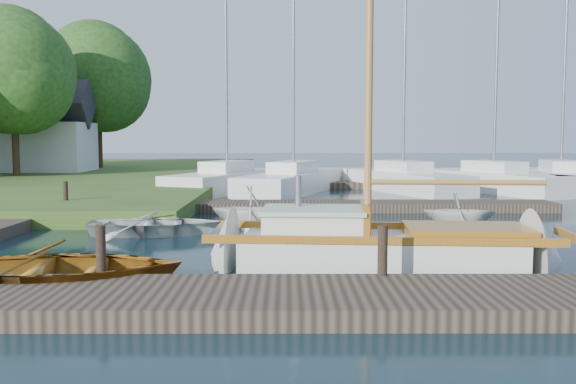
{
  "coord_description": "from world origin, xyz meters",
  "views": [
    {
      "loc": [
        -0.04,
        -15.11,
        2.52
      ],
      "look_at": [
        0.0,
        0.0,
        1.2
      ],
      "focal_mm": 40.0,
      "sensor_mm": 36.0,
      "label": 1
    }
  ],
  "objects_px": {
    "marina_boat_0": "(227,179)",
    "marina_boat_4": "(561,178)",
    "marina_boat_1": "(293,180)",
    "tender_a": "(156,221)",
    "mooring_post_2": "(383,250)",
    "tender_b": "(255,206)",
    "house_c": "(44,135)",
    "sailboat": "(387,254)",
    "mooring_post_5": "(66,194)",
    "marina_boat_3": "(493,179)",
    "tree_3": "(13,71)",
    "dinghy": "(53,263)",
    "mooring_post_1": "(101,251)",
    "tree_7": "(98,78)",
    "marina_boat_2": "(403,179)",
    "tender_d": "(459,207)"
  },
  "relations": [
    {
      "from": "marina_boat_0",
      "to": "marina_boat_4",
      "type": "distance_m",
      "value": 15.36
    },
    {
      "from": "marina_boat_0",
      "to": "marina_boat_1",
      "type": "distance_m",
      "value": 3.0
    },
    {
      "from": "marina_boat_1",
      "to": "marina_boat_4",
      "type": "height_order",
      "value": "marina_boat_1"
    },
    {
      "from": "tender_a",
      "to": "mooring_post_2",
      "type": "bearing_deg",
      "value": -146.24
    },
    {
      "from": "tender_b",
      "to": "house_c",
      "type": "xyz_separation_m",
      "value": [
        -13.12,
        19.87,
        1.94
      ]
    },
    {
      "from": "marina_boat_1",
      "to": "sailboat",
      "type": "bearing_deg",
      "value": -154.95
    },
    {
      "from": "sailboat",
      "to": "mooring_post_5",
      "type": "bearing_deg",
      "value": 140.71
    },
    {
      "from": "marina_boat_3",
      "to": "tree_3",
      "type": "relative_size",
      "value": 1.23
    },
    {
      "from": "dinghy",
      "to": "tender_a",
      "type": "xyz_separation_m",
      "value": [
        0.49,
        5.92,
        -0.09
      ]
    },
    {
      "from": "mooring_post_1",
      "to": "tree_7",
      "type": "xyz_separation_m",
      "value": [
        -9.0,
        31.05,
        5.5
      ]
    },
    {
      "from": "marina_boat_3",
      "to": "sailboat",
      "type": "bearing_deg",
      "value": 132.29
    },
    {
      "from": "tree_3",
      "to": "tree_7",
      "type": "relative_size",
      "value": 0.93
    },
    {
      "from": "mooring_post_2",
      "to": "house_c",
      "type": "height_order",
      "value": "house_c"
    },
    {
      "from": "tender_b",
      "to": "marina_boat_3",
      "type": "xyz_separation_m",
      "value": [
        10.23,
        11.71,
        -0.07
      ]
    },
    {
      "from": "tender_a",
      "to": "marina_boat_3",
      "type": "xyz_separation_m",
      "value": [
        12.74,
        12.62,
        0.22
      ]
    },
    {
      "from": "mooring_post_2",
      "to": "tender_b",
      "type": "height_order",
      "value": "tender_b"
    },
    {
      "from": "tender_b",
      "to": "house_c",
      "type": "distance_m",
      "value": 23.89
    },
    {
      "from": "mooring_post_1",
      "to": "marina_boat_3",
      "type": "relative_size",
      "value": 0.07
    },
    {
      "from": "sailboat",
      "to": "tender_a",
      "type": "height_order",
      "value": "sailboat"
    },
    {
      "from": "mooring_post_1",
      "to": "tender_a",
      "type": "bearing_deg",
      "value": 93.63
    },
    {
      "from": "marina_boat_4",
      "to": "sailboat",
      "type": "bearing_deg",
      "value": 157.54
    },
    {
      "from": "marina_boat_0",
      "to": "marina_boat_4",
      "type": "bearing_deg",
      "value": -64.11
    },
    {
      "from": "sailboat",
      "to": "tree_3",
      "type": "distance_m",
      "value": 27.2
    },
    {
      "from": "marina_boat_0",
      "to": "tree_3",
      "type": "relative_size",
      "value": 1.25
    },
    {
      "from": "tender_b",
      "to": "tree_3",
      "type": "distance_m",
      "value": 21.26
    },
    {
      "from": "mooring_post_5",
      "to": "tender_a",
      "type": "relative_size",
      "value": 0.24
    },
    {
      "from": "marina_boat_4",
      "to": "tree_3",
      "type": "xyz_separation_m",
      "value": [
        -26.63,
        3.68,
        5.24
      ]
    },
    {
      "from": "marina_boat_1",
      "to": "tree_7",
      "type": "height_order",
      "value": "marina_boat_1"
    },
    {
      "from": "marina_boat_4",
      "to": "tree_7",
      "type": "xyz_separation_m",
      "value": [
        -24.63,
        11.68,
        5.63
      ]
    },
    {
      "from": "marina_boat_2",
      "to": "tree_7",
      "type": "bearing_deg",
      "value": 33.13
    },
    {
      "from": "dinghy",
      "to": "marina_boat_2",
      "type": "relative_size",
      "value": 0.38
    },
    {
      "from": "mooring_post_2",
      "to": "marina_boat_3",
      "type": "bearing_deg",
      "value": 67.38
    },
    {
      "from": "tender_a",
      "to": "mooring_post_5",
      "type": "bearing_deg",
      "value": 39.18
    },
    {
      "from": "dinghy",
      "to": "marina_boat_2",
      "type": "xyz_separation_m",
      "value": [
        9.16,
        18.76,
        0.13
      ]
    },
    {
      "from": "marina_boat_4",
      "to": "marina_boat_3",
      "type": "bearing_deg",
      "value": 108.12
    },
    {
      "from": "marina_boat_2",
      "to": "house_c",
      "type": "xyz_separation_m",
      "value": [
        -19.28,
        7.94,
        2.01
      ]
    },
    {
      "from": "tender_b",
      "to": "marina_boat_4",
      "type": "bearing_deg",
      "value": -33.72
    },
    {
      "from": "marina_boat_0",
      "to": "tree_7",
      "type": "distance_m",
      "value": 16.34
    },
    {
      "from": "sailboat",
      "to": "dinghy",
      "type": "bearing_deg",
      "value": -162.82
    },
    {
      "from": "tender_d",
      "to": "marina_boat_1",
      "type": "distance_m",
      "value": 11.73
    },
    {
      "from": "mooring_post_2",
      "to": "house_c",
      "type": "xyz_separation_m",
      "value": [
        -15.5,
        27.0,
        1.88
      ]
    },
    {
      "from": "mooring_post_1",
      "to": "mooring_post_2",
      "type": "distance_m",
      "value": 4.5
    },
    {
      "from": "mooring_post_1",
      "to": "tree_3",
      "type": "bearing_deg",
      "value": 115.51
    },
    {
      "from": "house_c",
      "to": "tree_7",
      "type": "bearing_deg",
      "value": 63.69
    },
    {
      "from": "tender_b",
      "to": "marina_boat_3",
      "type": "distance_m",
      "value": 15.55
    },
    {
      "from": "tree_3",
      "to": "dinghy",
      "type": "bearing_deg",
      "value": -66.03
    },
    {
      "from": "sailboat",
      "to": "tree_3",
      "type": "xyz_separation_m",
      "value": [
        -15.83,
        21.44,
        5.47
      ]
    },
    {
      "from": "tender_b",
      "to": "tree_7",
      "type": "bearing_deg",
      "value": 39.03
    },
    {
      "from": "tree_3",
      "to": "marina_boat_4",
      "type": "bearing_deg",
      "value": -7.86
    },
    {
      "from": "mooring_post_5",
      "to": "tender_d",
      "type": "bearing_deg",
      "value": -10.53
    }
  ]
}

